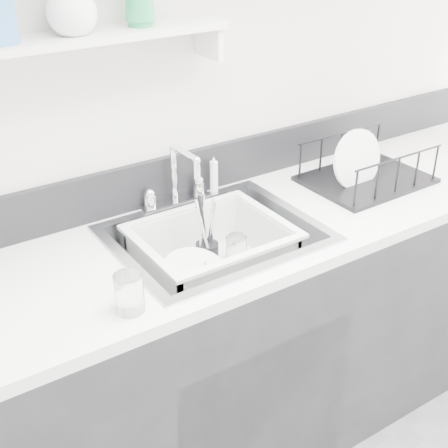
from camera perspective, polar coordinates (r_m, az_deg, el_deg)
counter_run at (r=2.22m, az=-0.73°, el=-11.32°), size 3.20×0.62×0.92m
backsplash at (r=2.15m, az=-5.14°, el=4.16°), size 3.20×0.02×0.16m
sink at (r=2.01m, az=-0.79°, el=-3.19°), size 0.64×0.52×0.20m
faucet at (r=2.12m, az=-4.43°, el=3.19°), size 0.26×0.18×0.23m
side_sprayer at (r=2.20m, az=-0.93°, el=4.51°), size 0.03×0.03×0.14m
wall_shelf at (r=1.80m, az=-14.93°, el=15.66°), size 1.00×0.16×0.12m
wash_tub at (r=2.00m, az=-1.11°, el=-2.75°), size 0.55×0.49×0.19m
plate_stack at (r=1.95m, az=-2.38°, el=-5.46°), size 0.27×0.27×0.11m
utensil_cup at (r=2.05m, az=-1.56°, el=-2.72°), size 0.08×0.08×0.25m
ladle at (r=1.99m, az=-3.17°, el=-4.32°), size 0.28×0.20×0.08m
tumbler_in_tub at (r=2.07m, az=1.14°, el=-2.43°), size 0.08×0.08×0.10m
tumbler_counter at (r=1.61m, az=-8.66°, el=-6.27°), size 0.10×0.10×0.11m
dish_rack at (r=2.34m, az=13.00°, el=5.54°), size 0.45×0.34×0.15m
bowl_small at (r=2.02m, az=3.00°, el=-4.62°), size 0.11×0.11×0.03m
soap_bottle_c at (r=1.79m, az=-13.85°, el=19.19°), size 0.16×0.16×0.17m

